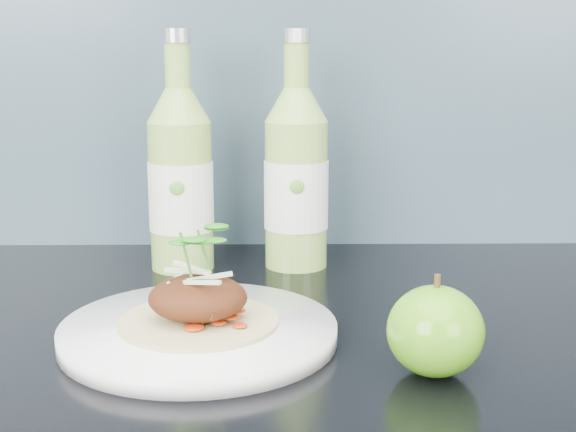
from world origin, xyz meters
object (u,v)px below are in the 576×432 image
cider_bottle_right (296,179)px  cider_bottle_left (181,180)px  green_apple (435,331)px  dinner_plate (199,332)px

cider_bottle_right → cider_bottle_left: bearing=176.4°
green_apple → cider_bottle_left: size_ratio=0.36×
dinner_plate → cider_bottle_left: bearing=99.8°
green_apple → cider_bottle_left: cider_bottle_left is taller
dinner_plate → cider_bottle_left: 0.26m
dinner_plate → cider_bottle_left: (-0.04, 0.24, 0.10)m
cider_bottle_left → dinner_plate: bearing=-102.8°
cider_bottle_left → cider_bottle_right: size_ratio=1.00×
dinner_plate → cider_bottle_left: size_ratio=1.00×
green_apple → cider_bottle_left: 0.40m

